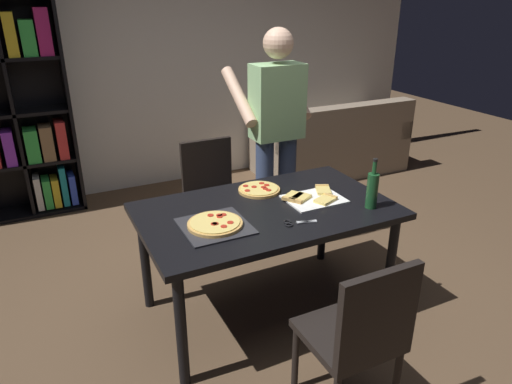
{
  "coord_description": "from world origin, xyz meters",
  "views": [
    {
      "loc": [
        -1.2,
        -2.3,
        1.97
      ],
      "look_at": [
        0.0,
        0.15,
        0.8
      ],
      "focal_mm": 32.78,
      "sensor_mm": 36.0,
      "label": 1
    }
  ],
  "objects_px": {
    "pepperoni_pizza_on_tray": "(215,224)",
    "couch": "(333,147)",
    "second_pizza_plain": "(259,189)",
    "chair_near_camera": "(360,332)",
    "person_serving_pizza": "(276,131)",
    "chair_far_side": "(212,190)",
    "kitchen_scissors": "(295,223)",
    "dining_table": "(267,219)",
    "wine_bottle": "(372,189)"
  },
  "relations": [
    {
      "from": "chair_near_camera",
      "to": "pepperoni_pizza_on_tray",
      "type": "height_order",
      "value": "chair_near_camera"
    },
    {
      "from": "couch",
      "to": "wine_bottle",
      "type": "relative_size",
      "value": 5.38
    },
    {
      "from": "chair_far_side",
      "to": "pepperoni_pizza_on_tray",
      "type": "distance_m",
      "value": 1.14
    },
    {
      "from": "person_serving_pizza",
      "to": "kitchen_scissors",
      "type": "xyz_separation_m",
      "value": [
        -0.4,
        -0.99,
        -0.24
      ]
    },
    {
      "from": "pepperoni_pizza_on_tray",
      "to": "second_pizza_plain",
      "type": "distance_m",
      "value": 0.58
    },
    {
      "from": "second_pizza_plain",
      "to": "kitchen_scissors",
      "type": "bearing_deg",
      "value": -93.22
    },
    {
      "from": "wine_bottle",
      "to": "second_pizza_plain",
      "type": "height_order",
      "value": "wine_bottle"
    },
    {
      "from": "dining_table",
      "to": "couch",
      "type": "xyz_separation_m",
      "value": [
        1.9,
        1.99,
        -0.37
      ]
    },
    {
      "from": "kitchen_scissors",
      "to": "second_pizza_plain",
      "type": "distance_m",
      "value": 0.52
    },
    {
      "from": "chair_far_side",
      "to": "second_pizza_plain",
      "type": "xyz_separation_m",
      "value": [
        0.08,
        -0.69,
        0.25
      ]
    },
    {
      "from": "pepperoni_pizza_on_tray",
      "to": "couch",
      "type": "bearing_deg",
      "value": 42.41
    },
    {
      "from": "chair_far_side",
      "to": "dining_table",
      "type": "bearing_deg",
      "value": -90.0
    },
    {
      "from": "couch",
      "to": "kitchen_scissors",
      "type": "bearing_deg",
      "value": -129.53
    },
    {
      "from": "chair_near_camera",
      "to": "person_serving_pizza",
      "type": "bearing_deg",
      "value": 74.94
    },
    {
      "from": "kitchen_scissors",
      "to": "second_pizza_plain",
      "type": "bearing_deg",
      "value": 86.78
    },
    {
      "from": "pepperoni_pizza_on_tray",
      "to": "kitchen_scissors",
      "type": "distance_m",
      "value": 0.46
    },
    {
      "from": "chair_near_camera",
      "to": "dining_table",
      "type": "bearing_deg",
      "value": 90.0
    },
    {
      "from": "chair_far_side",
      "to": "couch",
      "type": "xyz_separation_m",
      "value": [
        1.9,
        1.04,
        -0.21
      ]
    },
    {
      "from": "chair_far_side",
      "to": "second_pizza_plain",
      "type": "bearing_deg",
      "value": -83.58
    },
    {
      "from": "dining_table",
      "to": "person_serving_pizza",
      "type": "xyz_separation_m",
      "value": [
        0.45,
        0.73,
        0.33
      ]
    },
    {
      "from": "chair_far_side",
      "to": "second_pizza_plain",
      "type": "relative_size",
      "value": 3.23
    },
    {
      "from": "pepperoni_pizza_on_tray",
      "to": "second_pizza_plain",
      "type": "relative_size",
      "value": 1.34
    },
    {
      "from": "chair_far_side",
      "to": "pepperoni_pizza_on_tray",
      "type": "xyz_separation_m",
      "value": [
        -0.38,
        -1.04,
        0.25
      ]
    },
    {
      "from": "pepperoni_pizza_on_tray",
      "to": "second_pizza_plain",
      "type": "height_order",
      "value": "pepperoni_pizza_on_tray"
    },
    {
      "from": "chair_near_camera",
      "to": "pepperoni_pizza_on_tray",
      "type": "distance_m",
      "value": 0.97
    },
    {
      "from": "chair_far_side",
      "to": "couch",
      "type": "relative_size",
      "value": 0.53
    },
    {
      "from": "dining_table",
      "to": "kitchen_scissors",
      "type": "relative_size",
      "value": 7.81
    },
    {
      "from": "dining_table",
      "to": "second_pizza_plain",
      "type": "distance_m",
      "value": 0.29
    },
    {
      "from": "couch",
      "to": "kitchen_scissors",
      "type": "relative_size",
      "value": 8.56
    },
    {
      "from": "chair_far_side",
      "to": "wine_bottle",
      "type": "height_order",
      "value": "wine_bottle"
    },
    {
      "from": "chair_far_side",
      "to": "kitchen_scissors",
      "type": "xyz_separation_m",
      "value": [
        0.05,
        -1.21,
        0.24
      ]
    },
    {
      "from": "wine_bottle",
      "to": "chair_far_side",
      "type": "bearing_deg",
      "value": 115.38
    },
    {
      "from": "couch",
      "to": "person_serving_pizza",
      "type": "xyz_separation_m",
      "value": [
        -1.45,
        -1.26,
        0.7
      ]
    },
    {
      "from": "wine_bottle",
      "to": "second_pizza_plain",
      "type": "bearing_deg",
      "value": 133.35
    },
    {
      "from": "second_pizza_plain",
      "to": "chair_near_camera",
      "type": "bearing_deg",
      "value": -93.67
    },
    {
      "from": "chair_far_side",
      "to": "kitchen_scissors",
      "type": "distance_m",
      "value": 1.23
    },
    {
      "from": "wine_bottle",
      "to": "kitchen_scissors",
      "type": "height_order",
      "value": "wine_bottle"
    },
    {
      "from": "dining_table",
      "to": "couch",
      "type": "height_order",
      "value": "couch"
    },
    {
      "from": "chair_near_camera",
      "to": "wine_bottle",
      "type": "height_order",
      "value": "wine_bottle"
    },
    {
      "from": "wine_bottle",
      "to": "couch",
      "type": "bearing_deg",
      "value": 59.69
    },
    {
      "from": "second_pizza_plain",
      "to": "dining_table",
      "type": "bearing_deg",
      "value": -106.61
    },
    {
      "from": "dining_table",
      "to": "chair_far_side",
      "type": "bearing_deg",
      "value": 90.0
    },
    {
      "from": "kitchen_scissors",
      "to": "couch",
      "type": "bearing_deg",
      "value": 50.47
    },
    {
      "from": "chair_far_side",
      "to": "kitchen_scissors",
      "type": "bearing_deg",
      "value": -87.7
    },
    {
      "from": "couch",
      "to": "pepperoni_pizza_on_tray",
      "type": "distance_m",
      "value": 3.12
    },
    {
      "from": "chair_far_side",
      "to": "pepperoni_pizza_on_tray",
      "type": "relative_size",
      "value": 2.41
    },
    {
      "from": "chair_near_camera",
      "to": "couch",
      "type": "bearing_deg",
      "value": 57.1
    },
    {
      "from": "couch",
      "to": "chair_near_camera",
      "type": "bearing_deg",
      "value": -122.9
    },
    {
      "from": "person_serving_pizza",
      "to": "second_pizza_plain",
      "type": "xyz_separation_m",
      "value": [
        -0.37,
        -0.47,
        -0.24
      ]
    },
    {
      "from": "dining_table",
      "to": "person_serving_pizza",
      "type": "height_order",
      "value": "person_serving_pizza"
    }
  ]
}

